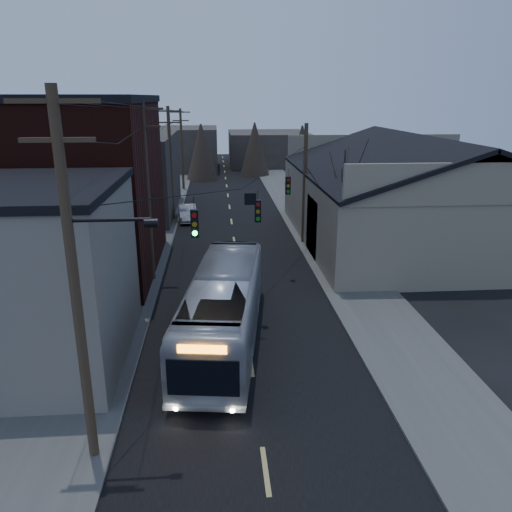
{
  "coord_description": "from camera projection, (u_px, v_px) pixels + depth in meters",
  "views": [
    {
      "loc": [
        -1.2,
        -9.63,
        10.18
      ],
      "look_at": [
        0.58,
        12.8,
        3.0
      ],
      "focal_mm": 35.0,
      "sensor_mm": 36.0,
      "label": 1
    }
  ],
  "objects": [
    {
      "name": "building_left_far",
      "position": [
        124.0,
        175.0,
        44.74
      ],
      "size": [
        9.0,
        14.0,
        7.0
      ],
      "primitive_type": "cube",
      "color": "#36302B",
      "rests_on": "ground"
    },
    {
      "name": "sidewalk_right",
      "position": [
        311.0,
        225.0,
        41.29
      ],
      "size": [
        4.0,
        110.0,
        0.12
      ],
      "primitive_type": "cube",
      "color": "#474744",
      "rests_on": "ground"
    },
    {
      "name": "building_clapboard",
      "position": [
        15.0,
        280.0,
        19.13
      ],
      "size": [
        8.0,
        8.0,
        7.0
      ],
      "primitive_type": "cube",
      "color": "slate",
      "rests_on": "ground"
    },
    {
      "name": "bare_tree",
      "position": [
        342.0,
        209.0,
        30.72
      ],
      "size": [
        0.4,
        0.4,
        7.2
      ],
      "primitive_type": "cone",
      "color": "black",
      "rests_on": "ground"
    },
    {
      "name": "warehouse",
      "position": [
        413.0,
        205.0,
        36.23
      ],
      "size": [
        16.16,
        20.6,
        7.73
      ],
      "color": "gray",
      "rests_on": "ground"
    },
    {
      "name": "building_brick",
      "position": [
        65.0,
        190.0,
        29.05
      ],
      "size": [
        10.0,
        12.0,
        10.0
      ],
      "primitive_type": "cube",
      "color": "black",
      "rests_on": "ground"
    },
    {
      "name": "building_far_right",
      "position": [
        268.0,
        148.0,
        78.57
      ],
      "size": [
        12.0,
        14.0,
        5.0
      ],
      "primitive_type": "cube",
      "color": "#36302B",
      "rests_on": "ground"
    },
    {
      "name": "parked_car",
      "position": [
        188.0,
        213.0,
        42.82
      ],
      "size": [
        1.85,
        4.26,
        1.36
      ],
      "primitive_type": "imported",
      "rotation": [
        0.0,
        0.0,
        0.1
      ],
      "color": "#A0A1A7",
      "rests_on": "ground"
    },
    {
      "name": "building_far_left",
      "position": [
        183.0,
        149.0,
        72.69
      ],
      "size": [
        10.0,
        12.0,
        6.0
      ],
      "primitive_type": "cube",
      "color": "#36302B",
      "rests_on": "ground"
    },
    {
      "name": "road_surface",
      "position": [
        232.0,
        227.0,
        40.82
      ],
      "size": [
        9.0,
        110.0,
        0.02
      ],
      "primitive_type": "cube",
      "color": "black",
      "rests_on": "ground"
    },
    {
      "name": "bus",
      "position": [
        224.0,
        307.0,
        21.29
      ],
      "size": [
        4.23,
        11.83,
        3.22
      ],
      "primitive_type": "imported",
      "rotation": [
        0.0,
        0.0,
        3.01
      ],
      "color": "#A4A9B0",
      "rests_on": "ground"
    },
    {
      "name": "utility_lines",
      "position": [
        188.0,
        179.0,
        33.51
      ],
      "size": [
        11.24,
        45.28,
        10.5
      ],
      "color": "#382B1E",
      "rests_on": "ground"
    },
    {
      "name": "sidewalk_left",
      "position": [
        152.0,
        228.0,
        40.31
      ],
      "size": [
        4.0,
        110.0,
        0.12
      ],
      "primitive_type": "cube",
      "color": "#474744",
      "rests_on": "ground"
    }
  ]
}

